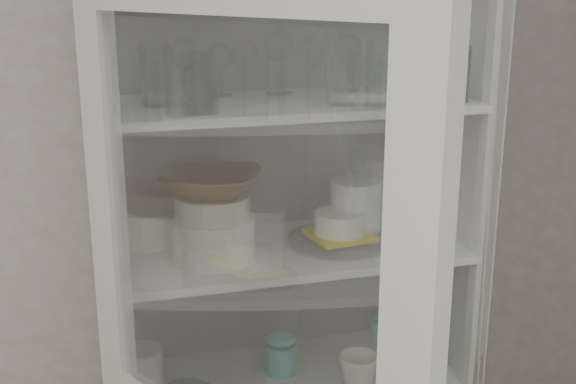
{
  "coord_description": "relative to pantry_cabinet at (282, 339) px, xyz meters",
  "views": [
    {
      "loc": [
        -0.31,
        -0.52,
        1.95
      ],
      "look_at": [
        0.2,
        1.27,
        1.41
      ],
      "focal_mm": 45.0,
      "sensor_mm": 36.0,
      "label": 1
    }
  ],
  "objects": [
    {
      "name": "wall_back",
      "position": [
        -0.2,
        0.16,
        0.36
      ],
      "size": [
        3.6,
        0.02,
        2.6
      ],
      "primitive_type": "cube",
      "color": "#9F9384",
      "rests_on": "ground"
    },
    {
      "name": "pantry_cabinet",
      "position": [
        0.0,
        0.0,
        0.0
      ],
      "size": [
        1.0,
        0.45,
        2.1
      ],
      "color": "#B3B3B3",
      "rests_on": "floor"
    },
    {
      "name": "tumbler_0",
      "position": [
        -0.3,
        -0.22,
        0.79
      ],
      "size": [
        0.08,
        0.08,
        0.14
      ],
      "primitive_type": "cylinder",
      "rotation": [
        0.0,
        0.0,
        -0.07
      ],
      "color": "silver",
      "rests_on": "shelf_glass"
    },
    {
      "name": "tumbler_1",
      "position": [
        -0.25,
        -0.22,
        0.79
      ],
      "size": [
        0.07,
        0.07,
        0.14
      ],
      "primitive_type": "cylinder",
      "rotation": [
        0.0,
        0.0,
        -0.09
      ],
      "color": "silver",
      "rests_on": "shelf_glass"
    },
    {
      "name": "tumbler_2",
      "position": [
        -0.26,
        -0.21,
        0.79
      ],
      "size": [
        0.09,
        0.09,
        0.14
      ],
      "primitive_type": "cylinder",
      "rotation": [
        0.0,
        0.0,
        -0.26
      ],
      "color": "silver",
      "rests_on": "shelf_glass"
    },
    {
      "name": "tumbler_3",
      "position": [
        0.1,
        -0.18,
        0.79
      ],
      "size": [
        0.07,
        0.07,
        0.14
      ],
      "primitive_type": "cylinder",
      "rotation": [
        0.0,
        0.0,
        -0.04
      ],
      "color": "silver",
      "rests_on": "shelf_glass"
    },
    {
      "name": "tumbler_4",
      "position": [
        0.19,
        -0.22,
        0.8
      ],
      "size": [
        0.1,
        0.1,
        0.16
      ],
      "primitive_type": "cylinder",
      "rotation": [
        0.0,
        0.0,
        0.33
      ],
      "color": "silver",
      "rests_on": "shelf_glass"
    },
    {
      "name": "tumbler_5",
      "position": [
        0.39,
        -0.22,
        0.79
      ],
      "size": [
        0.09,
        0.09,
        0.14
      ],
      "primitive_type": "cylinder",
      "rotation": [
        0.0,
        0.0,
        -0.29
      ],
      "color": "silver",
      "rests_on": "shelf_glass"
    },
    {
      "name": "tumbler_6",
      "position": [
        0.41,
        -0.2,
        0.78
      ],
      "size": [
        0.08,
        0.08,
        0.13
      ],
      "primitive_type": "cylinder",
      "rotation": [
        0.0,
        0.0,
        0.32
      ],
      "color": "silver",
      "rests_on": "shelf_glass"
    },
    {
      "name": "tumbler_7",
      "position": [
        -0.33,
        -0.08,
        0.79
      ],
      "size": [
        0.07,
        0.07,
        0.14
      ],
      "primitive_type": "cylinder",
      "rotation": [
        0.0,
        0.0,
        -0.02
      ],
      "color": "silver",
      "rests_on": "shelf_glass"
    },
    {
      "name": "tumbler_8",
      "position": [
        -0.34,
        -0.07,
        0.8
      ],
      "size": [
        0.09,
        0.09,
        0.15
      ],
      "primitive_type": "cylinder",
      "rotation": [
        0.0,
        0.0,
        0.21
      ],
      "color": "silver",
      "rests_on": "shelf_glass"
    },
    {
      "name": "tumbler_9",
      "position": [
        -0.25,
        -0.09,
        0.78
      ],
      "size": [
        0.07,
        0.07,
        0.13
      ],
      "primitive_type": "cylinder",
      "rotation": [
        0.0,
        0.0,
        0.11
      ],
      "color": "silver",
      "rests_on": "shelf_glass"
    },
    {
      "name": "goblet_0",
      "position": [
        -0.16,
        0.04,
        0.8
      ],
      "size": [
        0.07,
        0.07,
        0.15
      ],
      "primitive_type": null,
      "color": "silver",
      "rests_on": "shelf_glass"
    },
    {
      "name": "goblet_1",
      "position": [
        0.0,
        0.03,
        0.81
      ],
      "size": [
        0.08,
        0.08,
        0.18
      ],
      "primitive_type": null,
      "color": "silver",
      "rests_on": "shelf_glass"
    },
    {
      "name": "goblet_2",
      "position": [
        0.2,
        0.05,
        0.81
      ],
      "size": [
        0.08,
        0.08,
        0.17
      ],
      "primitive_type": null,
      "color": "silver",
      "rests_on": "shelf_glass"
    },
    {
      "name": "goblet_3",
      "position": [
        0.41,
        0.06,
        0.81
      ],
      "size": [
        0.08,
        0.08,
        0.18
      ],
      "primitive_type": null,
      "color": "silver",
      "rests_on": "shelf_glass"
    },
    {
      "name": "plate_stack_front",
      "position": [
        -0.21,
        -0.11,
        0.38
      ],
      "size": [
        0.22,
        0.22,
        0.11
      ],
      "primitive_type": "cylinder",
      "color": "white",
      "rests_on": "shelf_plates"
    },
    {
      "name": "plate_stack_back",
      "position": [
        -0.36,
        0.07,
        0.37
      ],
      "size": [
        0.2,
        0.2,
        0.1
      ],
      "primitive_type": "cylinder",
      "color": "white",
      "rests_on": "shelf_plates"
    },
    {
      "name": "cream_bowl",
      "position": [
        -0.21,
        -0.11,
        0.46
      ],
      "size": [
        0.25,
        0.25,
        0.06
      ],
      "primitive_type": "cylinder",
      "rotation": [
        0.0,
        0.0,
        0.36
      ],
      "color": "beige",
      "rests_on": "plate_stack_front"
    },
    {
      "name": "terracotta_bowl",
      "position": [
        -0.21,
        -0.11,
        0.52
      ],
      "size": [
        0.33,
        0.33,
        0.06
      ],
      "primitive_type": "imported",
      "rotation": [
        0.0,
        0.0,
        -0.37
      ],
      "color": "brown",
      "rests_on": "cream_bowl"
    },
    {
      "name": "glass_platter",
      "position": [
        0.14,
        -0.09,
        0.33
      ],
      "size": [
        0.32,
        0.32,
        0.02
      ],
      "primitive_type": "cylinder",
      "rotation": [
        0.0,
        0.0,
        0.12
      ],
      "color": "silver",
      "rests_on": "shelf_plates"
    },
    {
      "name": "yellow_trivet",
      "position": [
        0.14,
        -0.09,
        0.34
      ],
      "size": [
        0.18,
        0.18,
        0.01
      ],
      "primitive_type": "cube",
      "rotation": [
        0.0,
        0.0,
        0.14
      ],
      "color": "yellow",
      "rests_on": "glass_platter"
    },
    {
      "name": "white_ramekin",
      "position": [
        0.14,
        -0.09,
        0.38
      ],
      "size": [
        0.18,
        0.18,
        0.06
      ],
      "primitive_type": "cylinder",
      "rotation": [
        0.0,
        0.0,
        0.38
      ],
      "color": "white",
      "rests_on": "yellow_trivet"
    },
    {
      "name": "grey_bowl_stack",
      "position": [
        0.21,
        -0.04,
        0.4
      ],
      "size": [
        0.14,
        0.14,
        0.16
      ],
      "primitive_type": "cylinder",
      "color": "silver",
      "rests_on": "shelf_plates"
    },
    {
      "name": "mug_blue",
      "position": [
        0.34,
        -0.15,
        -0.03
      ],
      "size": [
        0.15,
        0.15,
        0.09
      ],
      "primitive_type": "imported",
      "rotation": [
        0.0,
        0.0,
        -0.34
      ],
      "color": "#20319D",
      "rests_on": "shelf_mugs"
    },
    {
      "name": "mug_teal",
      "position": [
        0.33,
        0.0,
        -0.03
      ],
      "size": [
        0.11,
        0.11,
        0.1
      ],
      "primitive_type": "imported",
      "rotation": [
        0.0,
        0.0,
        -0.08
      ],
      "color": "teal",
      "rests_on": "shelf_mugs"
    },
    {
      "name": "mug_white",
      "position": [
        0.17,
        -0.19,
        -0.03
      ],
      "size": [
        0.14,
        0.14,
        0.1
      ],
      "primitive_type": "imported",
      "rotation": [
        0.0,
        0.0,
        0.3
      ],
      "color": "white",
      "rests_on": "shelf_mugs"
    },
    {
      "name": "teal_jar",
      "position": [
        -0.02,
        -0.05,
        -0.03
      ],
      "size": [
        0.09,
        0.09,
        0.11
      ],
      "color": "teal",
      "rests_on": "shelf_mugs"
    },
    {
      "name": "white_canister",
      "position": [
        -0.41,
        -0.05,
        -0.01
      ],
      "size": [
        0.13,
        0.13,
        0.13
      ],
      "primitive_type": "cylinder",
      "rotation": [
        0.0,
        0.0,
        0.21
      ],
      "color": "white",
      "rests_on": "shelf_mugs"
    }
  ]
}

